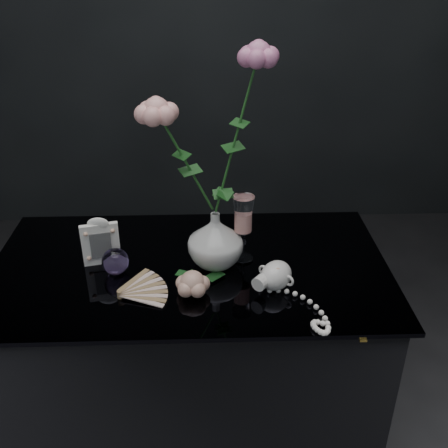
{
  "coord_description": "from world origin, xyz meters",
  "views": [
    {
      "loc": [
        0.05,
        -1.11,
        1.53
      ],
      "look_at": [
        0.09,
        -0.02,
        0.92
      ],
      "focal_mm": 42.0,
      "sensor_mm": 36.0,
      "label": 1
    }
  ],
  "objects_px": {
    "paperweight": "(115,261)",
    "loose_rose": "(192,283)",
    "vase": "(215,240)",
    "wine_glass": "(243,229)",
    "picture_frame": "(100,241)",
    "pearl_jar": "(276,274)"
  },
  "relations": [
    {
      "from": "paperweight",
      "to": "loose_rose",
      "type": "bearing_deg",
      "value": -26.04
    },
    {
      "from": "loose_rose",
      "to": "pearl_jar",
      "type": "height_order",
      "value": "pearl_jar"
    },
    {
      "from": "picture_frame",
      "to": "pearl_jar",
      "type": "bearing_deg",
      "value": -28.55
    },
    {
      "from": "paperweight",
      "to": "loose_rose",
      "type": "distance_m",
      "value": 0.22
    },
    {
      "from": "vase",
      "to": "wine_glass",
      "type": "relative_size",
      "value": 0.81
    },
    {
      "from": "loose_rose",
      "to": "pearl_jar",
      "type": "bearing_deg",
      "value": -6.8
    },
    {
      "from": "wine_glass",
      "to": "picture_frame",
      "type": "bearing_deg",
      "value": -178.94
    },
    {
      "from": "loose_rose",
      "to": "wine_glass",
      "type": "bearing_deg",
      "value": 36.56
    },
    {
      "from": "vase",
      "to": "wine_glass",
      "type": "bearing_deg",
      "value": 18.06
    },
    {
      "from": "paperweight",
      "to": "pearl_jar",
      "type": "distance_m",
      "value": 0.41
    },
    {
      "from": "vase",
      "to": "loose_rose",
      "type": "relative_size",
      "value": 0.82
    },
    {
      "from": "picture_frame",
      "to": "paperweight",
      "type": "relative_size",
      "value": 1.95
    },
    {
      "from": "vase",
      "to": "paperweight",
      "type": "height_order",
      "value": "vase"
    },
    {
      "from": "wine_glass",
      "to": "loose_rose",
      "type": "distance_m",
      "value": 0.21
    },
    {
      "from": "picture_frame",
      "to": "loose_rose",
      "type": "relative_size",
      "value": 0.74
    },
    {
      "from": "picture_frame",
      "to": "loose_rose",
      "type": "xyz_separation_m",
      "value": [
        0.24,
        -0.15,
        -0.04
      ]
    },
    {
      "from": "loose_rose",
      "to": "pearl_jar",
      "type": "relative_size",
      "value": 0.71
    },
    {
      "from": "vase",
      "to": "picture_frame",
      "type": "height_order",
      "value": "vase"
    },
    {
      "from": "picture_frame",
      "to": "pearl_jar",
      "type": "xyz_separation_m",
      "value": [
        0.45,
        -0.12,
        -0.03
      ]
    },
    {
      "from": "vase",
      "to": "paperweight",
      "type": "bearing_deg",
      "value": -172.84
    },
    {
      "from": "wine_glass",
      "to": "pearl_jar",
      "type": "height_order",
      "value": "wine_glass"
    },
    {
      "from": "paperweight",
      "to": "pearl_jar",
      "type": "bearing_deg",
      "value": -10.58
    }
  ]
}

